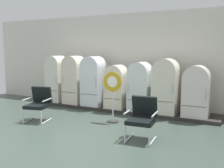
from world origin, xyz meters
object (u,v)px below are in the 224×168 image
(refrigerator_3, at_px, (116,85))
(sign_stand, at_px, (113,96))
(refrigerator_1, at_px, (74,78))
(armchair_left, at_px, (39,102))
(refrigerator_4, at_px, (140,85))
(refrigerator_2, at_px, (94,79))
(refrigerator_6, at_px, (197,90))
(armchair_right, at_px, (142,116))
(refrigerator_0, at_px, (57,77))
(refrigerator_5, at_px, (166,85))

(refrigerator_3, distance_m, sign_stand, 1.32)
(refrigerator_1, xyz_separation_m, armchair_left, (0.25, -2.02, -0.46))
(refrigerator_4, bearing_deg, refrigerator_2, -179.38)
(refrigerator_6, bearing_deg, sign_stand, -146.86)
(sign_stand, bearing_deg, refrigerator_6, 33.14)
(refrigerator_4, bearing_deg, refrigerator_1, -179.15)
(refrigerator_2, distance_m, armchair_left, 2.15)
(refrigerator_2, height_order, refrigerator_4, refrigerator_2)
(armchair_left, bearing_deg, refrigerator_6, 28.38)
(refrigerator_1, height_order, armchair_right, refrigerator_1)
(refrigerator_3, bearing_deg, armchair_right, -52.20)
(armchair_right, bearing_deg, armchair_left, 177.32)
(refrigerator_1, distance_m, refrigerator_3, 1.64)
(refrigerator_6, xyz_separation_m, sign_stand, (-1.95, -1.27, -0.14))
(refrigerator_4, relative_size, armchair_right, 1.59)
(sign_stand, bearing_deg, refrigerator_3, 111.63)
(sign_stand, bearing_deg, refrigerator_1, 149.73)
(refrigerator_1, height_order, armchair_left, refrigerator_1)
(refrigerator_2, bearing_deg, armchair_left, -104.26)
(armchair_right, xyz_separation_m, sign_stand, (-1.19, 0.93, 0.20))
(refrigerator_1, distance_m, refrigerator_4, 2.42)
(refrigerator_0, distance_m, armchair_left, 2.31)
(refrigerator_0, relative_size, refrigerator_3, 1.19)
(refrigerator_1, relative_size, sign_stand, 1.20)
(refrigerator_6, height_order, armchair_right, refrigerator_6)
(armchair_right, bearing_deg, refrigerator_3, 127.80)
(armchair_right, bearing_deg, refrigerator_5, 92.61)
(refrigerator_0, bearing_deg, refrigerator_3, -0.25)
(armchair_right, bearing_deg, refrigerator_1, 146.75)
(refrigerator_0, bearing_deg, refrigerator_2, 0.58)
(refrigerator_2, bearing_deg, refrigerator_4, 0.62)
(armchair_left, bearing_deg, sign_stand, 22.90)
(armchair_right, distance_m, sign_stand, 1.52)
(refrigerator_1, height_order, sign_stand, refrigerator_1)
(refrigerator_6, bearing_deg, armchair_left, -151.62)
(refrigerator_4, height_order, armchair_left, refrigerator_4)
(refrigerator_6, bearing_deg, refrigerator_3, -178.92)
(refrigerator_2, bearing_deg, refrigerator_0, -179.42)
(refrigerator_0, distance_m, refrigerator_1, 0.76)
(refrigerator_4, xyz_separation_m, sign_stand, (-0.31, -1.27, -0.17))
(refrigerator_0, xyz_separation_m, sign_stand, (2.87, -1.24, -0.26))
(armchair_right, bearing_deg, refrigerator_0, 151.90)
(refrigerator_3, relative_size, sign_stand, 1.01)
(refrigerator_2, height_order, refrigerator_6, refrigerator_2)
(refrigerator_1, xyz_separation_m, refrigerator_5, (3.20, 0.00, -0.03))
(refrigerator_2, bearing_deg, refrigerator_3, -1.72)
(refrigerator_2, bearing_deg, refrigerator_1, -178.66)
(refrigerator_0, xyz_separation_m, armchair_left, (1.01, -2.02, -0.46))
(refrigerator_4, xyz_separation_m, refrigerator_6, (1.64, 0.00, -0.04))
(refrigerator_5, bearing_deg, armchair_left, -145.55)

